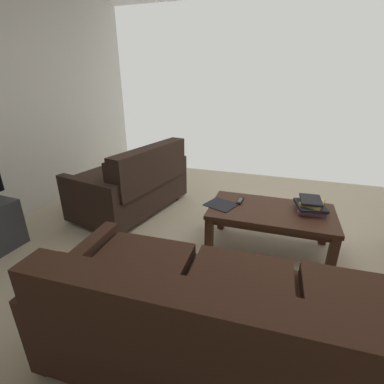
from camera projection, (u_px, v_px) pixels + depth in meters
The scene contains 7 objects.
ground_plane at pixel (275, 263), 2.52m from camera, with size 5.99×4.94×0.01m, color beige.
sofa_main at pixel (234, 326), 1.46m from camera, with size 2.12×0.94×0.78m.
loveseat_near at pixel (134, 183), 3.39m from camera, with size 1.08×1.52×0.84m.
coffee_table at pixel (271, 216), 2.58m from camera, with size 1.13×0.63×0.43m.
book_stack at pixel (311, 206), 2.51m from camera, with size 0.30×0.32×0.12m.
tv_remote at pixel (240, 201), 2.72m from camera, with size 0.06×0.16×0.02m.
loose_magazine at pixel (221, 205), 2.66m from camera, with size 0.24×0.27×0.01m, color black.
Camera 1 is at (0.07, 2.22, 1.55)m, focal length 25.90 mm.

